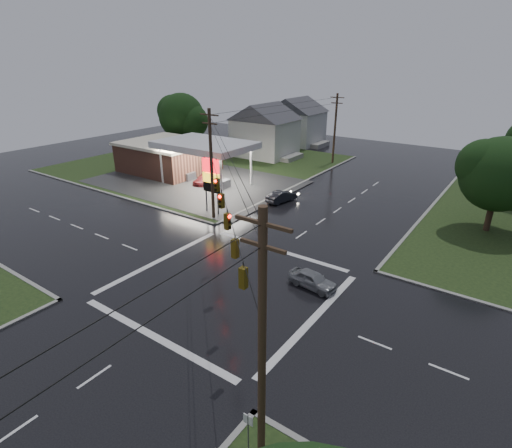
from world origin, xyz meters
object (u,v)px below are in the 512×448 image
Objects in this scene: gas_station at (173,155)px; utility_pole_se at (262,341)px; pylon_sign at (211,177)px; utility_pole_n at (335,128)px; utility_pole_nw at (211,164)px; car_crossing at (313,280)px; tree_ne_near at (501,175)px; car_north at (282,196)px; house_near at (265,129)px; car_pump at (205,179)px; tree_nw_behind at (182,116)px; house_far at (296,120)px.

utility_pole_se is (35.18, -29.20, 3.17)m from gas_station.
utility_pole_n is at bearing 87.92° from pylon_sign.
gas_station is at bearing -131.47° from utility_pole_n.
utility_pole_nw reaches higher than car_crossing.
utility_pole_se is at bearing -98.38° from tree_ne_near.
gas_station is 40.00m from tree_ne_near.
utility_pole_nw is at bearing 82.02° from car_north.
car_crossing is at bearing -115.72° from tree_ne_near.
tree_ne_near is (35.09, -14.01, 1.16)m from house_near.
utility_pole_se is at bearing -39.70° from gas_station.
tree_ne_near is at bearing -5.69° from car_pump.
tree_nw_behind is (-12.89, -6.01, 1.77)m from house_near.
utility_pole_n is 22.30m from car_pump.
car_north is at bearing 44.87° from car_crossing.
utility_pole_se is at bearing -42.34° from tree_nw_behind.
utility_pole_n is 20.98m from car_north.
gas_station is 2.92× the size of tree_ne_near.
car_pump is (-23.66, 14.82, 0.00)m from car_crossing.
car_crossing is at bearing 108.64° from utility_pole_se.
house_far is at bearing 84.25° from car_pump.
car_crossing is (15.66, -7.15, -3.39)m from pylon_sign.
utility_pole_n is at bearing 90.00° from utility_pole_nw.
utility_pole_nw is 40.48m from house_far.
utility_pole_nw is at bearing 73.43° from car_crossing.
house_far is at bearing 82.50° from gas_station.
car_pump is (-12.08, 0.37, -0.03)m from car_north.
utility_pole_se is 1.10× the size of tree_nw_behind.
house_far is 52.37m from car_crossing.
tree_ne_near is (4.64, 31.49, -0.16)m from utility_pole_se.
tree_nw_behind is at bearing -161.79° from utility_pole_n.
utility_pole_nw reaches higher than utility_pole_n.
car_pump is at bearing -11.97° from gas_station.
car_north is at bearing -62.77° from house_far.
utility_pole_n reaches higher than house_near.
tree_ne_near is at bearing -9.47° from tree_nw_behind.
pylon_sign reaches higher than gas_station.
tree_ne_near is 2.27× the size of car_north.
utility_pole_n reaches higher than tree_nw_behind.
utility_pole_n is 0.95× the size of house_near.
pylon_sign is at bearing -73.02° from house_far.
pylon_sign is 27.23m from tree_ne_near.
utility_pole_se is at bearing -155.19° from car_crossing.
utility_pole_n is at bearing 48.53° from gas_station.
pylon_sign is 27.56m from utility_pole_n.
utility_pole_n is 2.89× the size of car_crossing.
house_far is at bearing 56.56° from tree_nw_behind.
house_far reaches higher than gas_station.
utility_pole_se is at bearing -45.00° from pylon_sign.
pylon_sign is at bearing -154.99° from tree_ne_near.
car_crossing is at bearing -51.34° from house_near.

